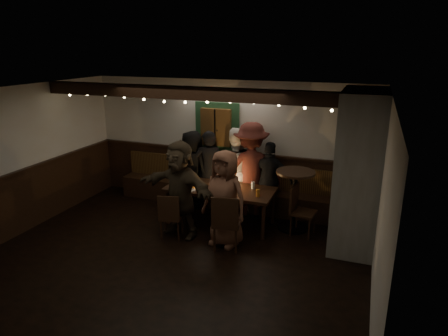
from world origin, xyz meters
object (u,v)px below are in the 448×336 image
at_px(chair_end, 299,207).
at_px(person_a, 192,169).
at_px(chair_near_left, 170,214).
at_px(high_top, 295,193).
at_px(person_f, 180,189).
at_px(person_b, 209,170).
at_px(person_g, 225,198).
at_px(chair_near_right, 226,220).
at_px(person_d, 251,169).
at_px(dining_table, 220,191).
at_px(person_e, 270,180).
at_px(person_c, 235,170).

xyz_separation_m(chair_end, person_a, (-2.33, 0.58, 0.29)).
bearing_deg(chair_end, chair_near_left, -154.38).
bearing_deg(high_top, person_f, -152.92).
bearing_deg(person_b, person_g, 99.84).
xyz_separation_m(chair_near_right, person_d, (-0.08, 1.61, 0.38)).
xyz_separation_m(chair_near_left, chair_near_right, (1.05, -0.05, 0.08)).
distance_m(dining_table, person_a, 1.12).
height_order(chair_near_left, person_e, person_e).
xyz_separation_m(high_top, person_b, (-1.85, 0.40, 0.11)).
xyz_separation_m(high_top, person_d, (-0.95, 0.40, 0.23)).
bearing_deg(chair_near_left, chair_near_right, -2.79).
xyz_separation_m(chair_near_right, person_a, (-1.34, 1.62, 0.25)).
bearing_deg(person_a, person_e, -160.25).
bearing_deg(person_c, person_f, 48.61).
bearing_deg(chair_near_right, dining_table, 116.27).
height_order(person_d, person_g, person_d).
bearing_deg(chair_near_left, person_e, 48.02).
xyz_separation_m(chair_end, person_g, (-1.10, -0.81, 0.31)).
bearing_deg(person_f, person_c, 83.31).
height_order(person_a, person_g, person_g).
xyz_separation_m(person_b, person_d, (0.90, -0.00, 0.11)).
bearing_deg(chair_near_right, chair_near_left, 177.21).
xyz_separation_m(chair_near_right, person_f, (-0.96, 0.28, 0.32)).
height_order(chair_near_left, person_g, person_g).
bearing_deg(person_c, chair_near_right, 84.52).
relative_size(dining_table, person_b, 1.23).
bearing_deg(person_a, person_b, -158.38).
distance_m(high_top, person_d, 1.06).
distance_m(person_a, person_d, 1.27).
height_order(chair_near_right, person_d, person_d).
bearing_deg(high_top, chair_end, -56.77).
bearing_deg(chair_near_right, person_e, 78.44).
bearing_deg(high_top, person_g, -134.38).
height_order(chair_near_right, chair_end, chair_near_right).
distance_m(chair_near_left, person_f, 0.47).
height_order(dining_table, person_g, person_g).
bearing_deg(person_d, chair_near_right, 71.08).
bearing_deg(person_d, dining_table, 39.05).
distance_m(person_e, person_f, 1.82).
bearing_deg(chair_near_left, dining_table, 56.28).
height_order(person_c, person_g, person_c).
relative_size(high_top, person_f, 0.64).
relative_size(chair_near_left, person_g, 0.50).
distance_m(person_c, person_g, 1.46).
distance_m(dining_table, person_c, 0.74).
xyz_separation_m(person_a, person_e, (1.66, -0.04, -0.04)).
xyz_separation_m(chair_near_right, person_b, (-0.97, 1.62, 0.27)).
relative_size(dining_table, chair_end, 2.21).
height_order(chair_near_right, person_c, person_c).
relative_size(person_a, person_f, 0.93).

